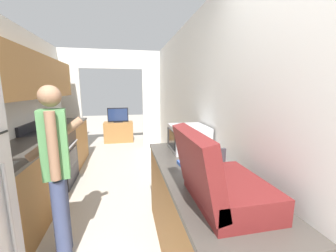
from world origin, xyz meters
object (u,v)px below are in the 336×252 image
object	(u,v)px
book_stack	(194,164)
knife	(62,125)
person	(57,170)
microwave	(188,138)
range_oven	(52,158)
suitcase	(218,182)
tv_cabinet	(119,132)
television	(118,115)

from	to	relation	value
book_stack	knife	world-z (taller)	book_stack
person	microwave	bearing A→B (deg)	-92.03
book_stack	range_oven	bearing A→B (deg)	133.05
suitcase	book_stack	bearing A→B (deg)	84.64
tv_cabinet	television	distance (m)	0.51
range_oven	television	bearing A→B (deg)	69.35
television	knife	world-z (taller)	television
suitcase	tv_cabinet	distance (m)	5.22
suitcase	television	distance (m)	5.13
range_oven	television	world-z (taller)	range_oven
suitcase	book_stack	xyz separation A→B (m)	(0.05, 0.57, -0.11)
person	television	xyz separation A→B (m)	(0.39, 4.23, -0.05)
range_oven	microwave	bearing A→B (deg)	-36.45
person	suitcase	size ratio (longest dim) A/B	2.75
tv_cabinet	knife	bearing A→B (deg)	-114.88
tv_cabinet	knife	size ratio (longest dim) A/B	2.45
person	tv_cabinet	size ratio (longest dim) A/B	1.92
microwave	tv_cabinet	xyz separation A→B (m)	(-0.90, 4.03, -0.73)
microwave	book_stack	size ratio (longest dim) A/B	1.48
range_oven	knife	distance (m)	0.73
microwave	knife	size ratio (longest dim) A/B	1.30
suitcase	television	xyz separation A→B (m)	(-0.74, 5.07, -0.23)
tv_cabinet	knife	world-z (taller)	knife
suitcase	tv_cabinet	world-z (taller)	suitcase
book_stack	tv_cabinet	distance (m)	4.65
microwave	knife	bearing A→B (deg)	133.34
range_oven	suitcase	xyz separation A→B (m)	(1.72, -2.47, 0.58)
microwave	tv_cabinet	bearing A→B (deg)	102.62
knife	range_oven	bearing A→B (deg)	-106.47
range_oven	person	world-z (taller)	person
suitcase	television	size ratio (longest dim) A/B	0.99
range_oven	person	bearing A→B (deg)	-70.08
microwave	book_stack	bearing A→B (deg)	-101.32
suitcase	knife	xyz separation A→B (m)	(-1.70, 3.05, -0.13)
microwave	tv_cabinet	size ratio (longest dim) A/B	0.53
television	person	bearing A→B (deg)	-95.25
person	microwave	xyz separation A→B (m)	(1.29, 0.24, 0.17)
knife	suitcase	bearing A→B (deg)	-75.04
microwave	knife	xyz separation A→B (m)	(-1.86, 1.97, -0.13)
range_oven	television	size ratio (longest dim) A/B	1.75
suitcase	range_oven	bearing A→B (deg)	124.86
suitcase	knife	bearing A→B (deg)	119.11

